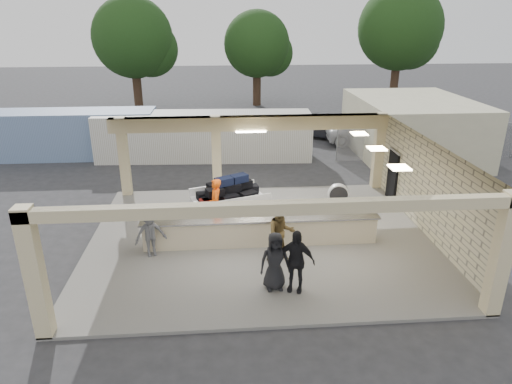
{
  "coord_description": "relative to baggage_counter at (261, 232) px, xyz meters",
  "views": [
    {
      "loc": [
        -1.29,
        -14.56,
        7.57
      ],
      "look_at": [
        -0.06,
        1.0,
        1.47
      ],
      "focal_mm": 32.0,
      "sensor_mm": 36.0,
      "label": 1
    }
  ],
  "objects": [
    {
      "name": "ground",
      "position": [
        0.0,
        0.5,
        -0.59
      ],
      "size": [
        120.0,
        120.0,
        0.0
      ],
      "primitive_type": "plane",
      "color": "#2B2B2E",
      "rests_on": "ground"
    },
    {
      "name": "pavilion",
      "position": [
        0.21,
        1.16,
        0.76
      ],
      "size": [
        12.01,
        10.0,
        3.55
      ],
      "color": "slate",
      "rests_on": "ground"
    },
    {
      "name": "baggage_counter",
      "position": [
        0.0,
        0.0,
        0.0
      ],
      "size": [
        8.2,
        0.58,
        0.98
      ],
      "color": "beige",
      "rests_on": "pavilion"
    },
    {
      "name": "car_white_a",
      "position": [
        7.98,
        13.06,
        0.17
      ],
      "size": [
        5.5,
        2.99,
        1.51
      ],
      "primitive_type": "imported",
      "rotation": [
        0.0,
        0.0,
        1.48
      ],
      "color": "silver",
      "rests_on": "ground"
    },
    {
      "name": "tree_mid",
      "position": [
        2.32,
        26.66,
        4.38
      ],
      "size": [
        6.0,
        5.6,
        8.0
      ],
      "color": "#382619",
      "rests_on": "ground"
    },
    {
      "name": "adjacent_building",
      "position": [
        9.5,
        10.5,
        1.01
      ],
      "size": [
        6.0,
        8.0,
        3.2
      ],
      "primitive_type": "cube",
      "color": "beige",
      "rests_on": "ground"
    },
    {
      "name": "passenger_b",
      "position": [
        0.72,
        -2.86,
        0.46
      ],
      "size": [
        1.18,
        0.73,
        1.89
      ],
      "primitive_type": "imported",
      "rotation": [
        0.0,
        0.0,
        -0.32
      ],
      "color": "black",
      "rests_on": "pavilion"
    },
    {
      "name": "baggage_handler",
      "position": [
        -1.55,
        1.42,
        0.48
      ],
      "size": [
        0.39,
        0.7,
        1.93
      ],
      "primitive_type": "imported",
      "rotation": [
        0.0,
        0.0,
        4.71
      ],
      "color": "#F9550D",
      "rests_on": "pavilion"
    },
    {
      "name": "drum_fan",
      "position": [
        3.5,
        3.18,
        0.02
      ],
      "size": [
        0.88,
        0.47,
        0.94
      ],
      "rotation": [
        0.0,
        0.0,
        -0.14
      ],
      "color": "white",
      "rests_on": "pavilion"
    },
    {
      "name": "tree_left",
      "position": [
        -7.68,
        24.66,
        5.0
      ],
      "size": [
        6.6,
        6.3,
        9.0
      ],
      "color": "#382619",
      "rests_on": "ground"
    },
    {
      "name": "passenger_d",
      "position": [
        0.15,
        -2.73,
        0.4
      ],
      "size": [
        0.89,
        0.41,
        1.77
      ],
      "primitive_type": "imported",
      "rotation": [
        0.0,
        0.0,
        0.07
      ],
      "color": "black",
      "rests_on": "pavilion"
    },
    {
      "name": "passenger_a",
      "position": [
        0.53,
        -1.11,
        0.47
      ],
      "size": [
        0.98,
        0.53,
        1.91
      ],
      "primitive_type": "imported",
      "rotation": [
        0.0,
        0.0,
        0.14
      ],
      "color": "brown",
      "rests_on": "pavilion"
    },
    {
      "name": "luggage_cart",
      "position": [
        -1.05,
        2.52,
        0.4
      ],
      "size": [
        3.19,
        2.53,
        1.63
      ],
      "rotation": [
        0.0,
        0.0,
        0.33
      ],
      "color": "white",
      "rests_on": "pavilion"
    },
    {
      "name": "container_white",
      "position": [
        -2.19,
        10.74,
        0.69
      ],
      "size": [
        11.84,
        2.91,
        2.54
      ],
      "primitive_type": "cube",
      "rotation": [
        0.0,
        0.0,
        -0.05
      ],
      "color": "silver",
      "rests_on": "ground"
    },
    {
      "name": "car_white_b",
      "position": [
        10.33,
        14.17,
        0.14
      ],
      "size": [
        4.85,
        2.55,
        1.45
      ],
      "primitive_type": "imported",
      "rotation": [
        0.0,
        0.0,
        1.38
      ],
      "color": "silver",
      "rests_on": "ground"
    },
    {
      "name": "tree_right",
      "position": [
        14.32,
        25.66,
        5.63
      ],
      "size": [
        7.2,
        7.0,
        10.0
      ],
      "color": "#382619",
      "rests_on": "ground"
    },
    {
      "name": "passenger_c",
      "position": [
        -3.67,
        -0.5,
        0.32
      ],
      "size": [
        1.11,
        0.72,
        1.62
      ],
      "primitive_type": "imported",
      "rotation": [
        0.0,
        0.0,
        0.37
      ],
      "color": "#535459",
      "rests_on": "pavilion"
    },
    {
      "name": "container_blue",
      "position": [
        -10.01,
        11.66,
        0.71
      ],
      "size": [
        10.0,
        2.45,
        2.6
      ],
      "primitive_type": "cube",
      "rotation": [
        0.0,
        0.0,
        -0.0
      ],
      "color": "#728DB7",
      "rests_on": "ground"
    },
    {
      "name": "car_dark",
      "position": [
        5.51,
        14.58,
        0.17
      ],
      "size": [
        4.75,
        3.57,
        1.51
      ],
      "primitive_type": "imported",
      "rotation": [
        0.0,
        0.0,
        1.07
      ],
      "color": "black",
      "rests_on": "ground"
    },
    {
      "name": "fence",
      "position": [
        11.0,
        9.5,
        0.47
      ],
      "size": [
        12.06,
        0.06,
        2.03
      ],
      "color": "gray",
      "rests_on": "ground"
    }
  ]
}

